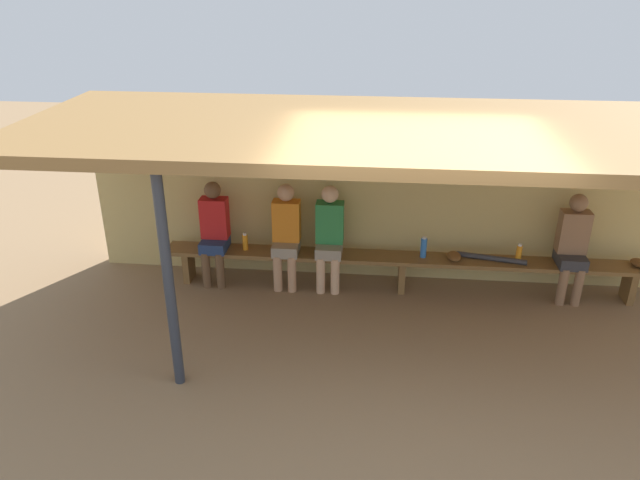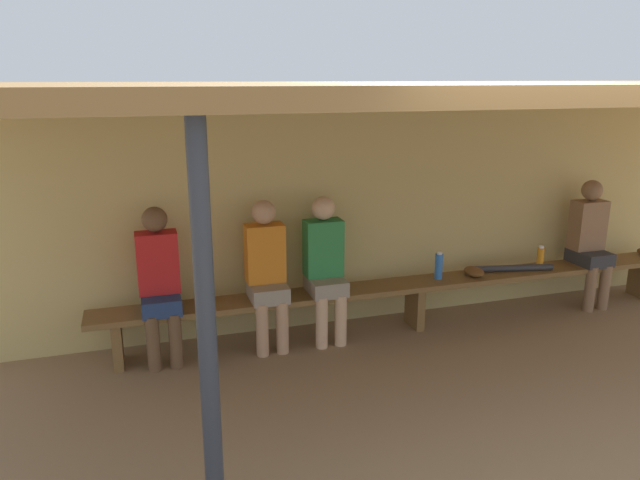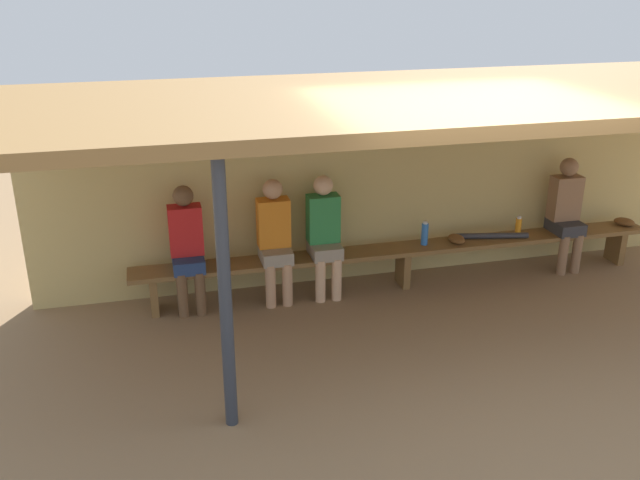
% 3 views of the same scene
% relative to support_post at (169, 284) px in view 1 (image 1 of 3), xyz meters
% --- Properties ---
extents(ground_plane, '(24.00, 24.00, 0.00)m').
position_rel_support_post_xyz_m(ground_plane, '(2.22, 0.55, -1.10)').
color(ground_plane, '#8C6D4C').
extents(back_wall, '(8.00, 0.20, 2.20)m').
position_rel_support_post_xyz_m(back_wall, '(2.22, 2.55, 0.00)').
color(back_wall, tan).
rests_on(back_wall, ground).
extents(dugout_roof, '(8.00, 2.80, 0.12)m').
position_rel_support_post_xyz_m(dugout_roof, '(2.22, 1.25, 1.16)').
color(dugout_roof, olive).
rests_on(dugout_roof, back_wall).
extents(support_post, '(0.10, 0.10, 2.20)m').
position_rel_support_post_xyz_m(support_post, '(0.00, 0.00, 0.00)').
color(support_post, '#2D333D').
rests_on(support_post, ground).
extents(bench, '(6.00, 0.36, 0.46)m').
position_rel_support_post_xyz_m(bench, '(2.22, 2.10, -0.71)').
color(bench, brown).
rests_on(bench, ground).
extents(player_near_post, '(0.34, 0.42, 1.34)m').
position_rel_support_post_xyz_m(player_near_post, '(-0.16, 2.10, -0.37)').
color(player_near_post, navy).
rests_on(player_near_post, ground).
extents(player_leftmost, '(0.34, 0.42, 1.34)m').
position_rel_support_post_xyz_m(player_leftmost, '(1.30, 2.10, -0.37)').
color(player_leftmost, gray).
rests_on(player_leftmost, ground).
extents(player_rightmost, '(0.34, 0.42, 1.34)m').
position_rel_support_post_xyz_m(player_rightmost, '(0.76, 2.10, -0.37)').
color(player_rightmost, gray).
rests_on(player_rightmost, ground).
extents(player_with_sunglasses, '(0.34, 0.42, 1.34)m').
position_rel_support_post_xyz_m(player_with_sunglasses, '(4.22, 2.10, -0.37)').
color(player_with_sunglasses, '#333338').
rests_on(player_with_sunglasses, ground).
extents(water_bottle_green, '(0.07, 0.07, 0.24)m').
position_rel_support_post_xyz_m(water_bottle_green, '(3.61, 2.09, -0.52)').
color(water_bottle_green, orange).
rests_on(water_bottle_green, bench).
extents(water_bottle_clear, '(0.07, 0.07, 0.23)m').
position_rel_support_post_xyz_m(water_bottle_clear, '(0.23, 2.11, -0.53)').
color(water_bottle_clear, orange).
rests_on(water_bottle_clear, bench).
extents(water_bottle_blue, '(0.08, 0.08, 0.27)m').
position_rel_support_post_xyz_m(water_bottle_blue, '(2.47, 2.12, -0.51)').
color(water_bottle_blue, blue).
rests_on(water_bottle_blue, bench).
extents(baseball_glove_tan, '(0.19, 0.25, 0.09)m').
position_rel_support_post_xyz_m(baseball_glove_tan, '(2.84, 2.08, -0.60)').
color(baseball_glove_tan, brown).
rests_on(baseball_glove_tan, bench).
extents(baseball_glove_dark_brown, '(0.29, 0.29, 0.09)m').
position_rel_support_post_xyz_m(baseball_glove_dark_brown, '(5.04, 2.11, -0.60)').
color(baseball_glove_dark_brown, brown).
rests_on(baseball_glove_dark_brown, bench).
extents(baseball_bat, '(0.83, 0.24, 0.07)m').
position_rel_support_post_xyz_m(baseball_bat, '(3.29, 2.10, -0.61)').
color(baseball_bat, '#333338').
rests_on(baseball_bat, bench).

